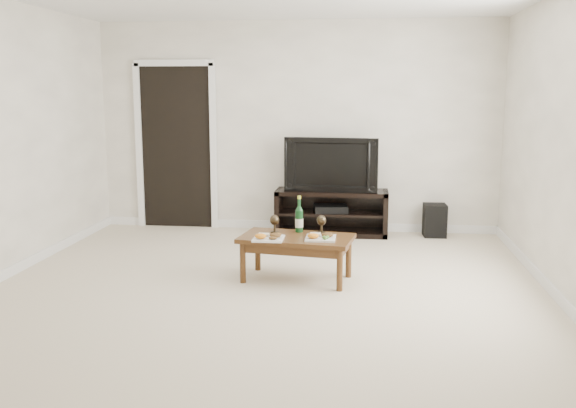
# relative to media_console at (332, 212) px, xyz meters

# --- Properties ---
(floor) EXTENTS (5.50, 5.50, 0.00)m
(floor) POSITION_rel_media_console_xyz_m (-0.46, -2.50, -0.28)
(floor) COLOR beige
(floor) RESTS_ON ground
(back_wall) EXTENTS (5.00, 0.04, 2.60)m
(back_wall) POSITION_rel_media_console_xyz_m (-0.46, 0.27, 1.02)
(back_wall) COLOR white
(back_wall) RESTS_ON ground
(doorway) EXTENTS (0.90, 0.02, 2.05)m
(doorway) POSITION_rel_media_console_xyz_m (-2.01, 0.24, 0.75)
(doorway) COLOR black
(doorway) RESTS_ON ground
(media_console) EXTENTS (1.37, 0.45, 0.55)m
(media_console) POSITION_rel_media_console_xyz_m (0.00, 0.00, 0.00)
(media_console) COLOR black
(media_console) RESTS_ON ground
(television) EXTENTS (1.14, 0.25, 0.65)m
(television) POSITION_rel_media_console_xyz_m (0.00, 0.00, 0.60)
(television) COLOR black
(television) RESTS_ON media_console
(av_receiver) EXTENTS (0.44, 0.36, 0.08)m
(av_receiver) POSITION_rel_media_console_xyz_m (-0.01, -0.01, 0.05)
(av_receiver) COLOR black
(av_receiver) RESTS_ON media_console
(subwoofer) EXTENTS (0.28, 0.28, 0.40)m
(subwoofer) POSITION_rel_media_console_xyz_m (1.25, 0.04, -0.08)
(subwoofer) COLOR black
(subwoofer) RESTS_ON ground
(coffee_table) EXTENTS (1.10, 0.71, 0.42)m
(coffee_table) POSITION_rel_media_console_xyz_m (-0.22, -1.97, -0.07)
(coffee_table) COLOR #513416
(coffee_table) RESTS_ON ground
(plate_left) EXTENTS (0.27, 0.27, 0.07)m
(plate_left) POSITION_rel_media_console_xyz_m (-0.46, -2.12, 0.18)
(plate_left) COLOR white
(plate_left) RESTS_ON coffee_table
(plate_right) EXTENTS (0.27, 0.27, 0.07)m
(plate_right) POSITION_rel_media_console_xyz_m (0.01, -2.05, 0.18)
(plate_right) COLOR white
(plate_right) RESTS_ON coffee_table
(wine_bottle) EXTENTS (0.07, 0.07, 0.35)m
(wine_bottle) POSITION_rel_media_console_xyz_m (-0.22, -1.77, 0.32)
(wine_bottle) COLOR #0F3917
(wine_bottle) RESTS_ON coffee_table
(goblet_left) EXTENTS (0.09, 0.09, 0.17)m
(goblet_left) POSITION_rel_media_console_xyz_m (-0.45, -1.83, 0.23)
(goblet_left) COLOR #332A1C
(goblet_left) RESTS_ON coffee_table
(goblet_right) EXTENTS (0.09, 0.09, 0.17)m
(goblet_right) POSITION_rel_media_console_xyz_m (-0.00, -1.78, 0.23)
(goblet_right) COLOR #332A1C
(goblet_right) RESTS_ON coffee_table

